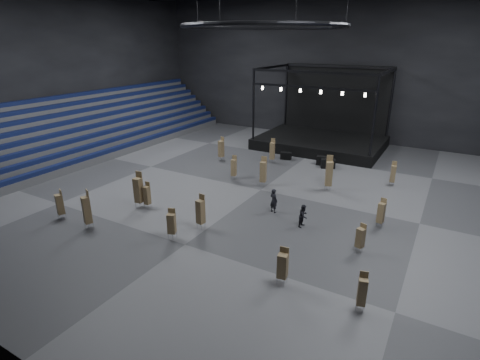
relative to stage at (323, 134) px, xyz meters
The scene contains 27 objects.
floor 16.30m from the stage, 90.00° to the right, with size 50.00×50.00×0.00m, color #4F4F52.
wall_back 8.93m from the stage, 90.00° to the left, with size 50.00×0.20×18.00m, color black.
wall_left 30.75m from the stage, 147.00° to the right, with size 0.20×42.00×18.00m, color black.
bleachers_left 28.10m from the stage, 144.71° to the right, with size 7.20×40.00×6.40m.
stage is the anchor object (origin of this frame).
truss_ring 19.93m from the stage, 90.00° to the right, with size 12.30×12.30×5.15m.
flight_case_left 7.34m from the stage, 103.16° to the right, with size 1.16×0.58×0.77m, color black.
flight_case_mid 7.43m from the stage, 70.65° to the right, with size 1.36×0.68×0.91m, color black.
flight_case_right 8.33m from the stage, 67.62° to the right, with size 1.37×0.69×0.91m, color black.
chair_stack_0 24.85m from the stage, 105.06° to the right, with size 0.62×0.62×2.86m.
chair_stack_1 24.42m from the stage, 90.94° to the right, with size 0.53×0.53×2.47m.
chair_stack_2 15.27m from the stage, 91.07° to the right, with size 0.60×0.60×2.66m.
chair_stack_3 13.16m from the stage, 124.61° to the right, with size 0.58×0.58×2.55m.
chair_stack_4 15.48m from the stage, 102.58° to the right, with size 0.47×0.47×2.27m.
chair_stack_5 28.21m from the stage, 75.80° to the right, with size 0.56×0.56×2.11m.
chair_stack_6 9.18m from the stage, 105.55° to the right, with size 0.53×0.53×2.56m.
chair_stack_7 24.50m from the stage, 103.75° to the right, with size 0.43×0.43×2.11m.
chair_stack_8 29.09m from the stage, 104.03° to the right, with size 0.64×0.64×2.77m.
chair_stack_9 29.93m from the stage, 109.42° to the right, with size 0.60×0.60×2.20m.
chair_stack_10 14.30m from the stage, 69.66° to the right, with size 0.73×0.73×3.07m.
chair_stack_11 29.50m from the stage, 68.13° to the right, with size 0.50×0.50×2.06m.
chair_stack_12 24.15m from the stage, 66.35° to the right, with size 0.55×0.55×1.88m.
chair_stack_13 26.51m from the stage, 92.60° to the right, with size 0.65×0.65×2.06m.
chair_stack_14 20.76m from the stage, 60.81° to the right, with size 0.50×0.50×2.11m.
chair_stack_15 13.45m from the stage, 44.96° to the right, with size 0.48×0.48×2.20m.
man_center 19.85m from the stage, 81.91° to the right, with size 0.68×0.44×1.86m, color black.
crew_member 21.42m from the stage, 75.04° to the right, with size 0.78×0.61×1.61m, color black.
Camera 1 is at (13.29, -26.59, 12.13)m, focal length 28.00 mm.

